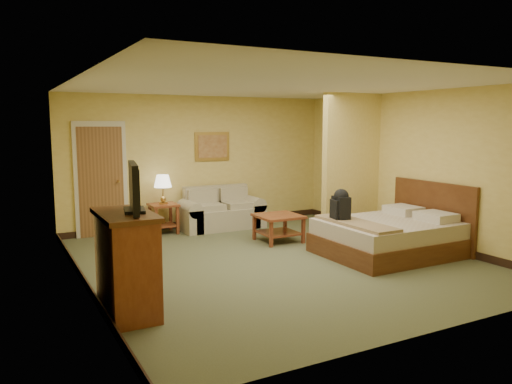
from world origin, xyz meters
TOP-DOWN VIEW (x-y plane):
  - floor at (0.00, 0.00)m, footprint 6.00×6.00m
  - ceiling at (0.00, 0.00)m, footprint 6.00×6.00m
  - back_wall at (0.00, 3.00)m, footprint 5.50×0.02m
  - left_wall at (-2.75, 0.00)m, footprint 0.02×6.00m
  - right_wall at (2.75, 0.00)m, footprint 0.02×6.00m
  - partition at (2.15, 0.93)m, footprint 1.20×0.15m
  - door at (-1.95, 2.96)m, footprint 0.94×0.16m
  - baseboard at (0.00, 2.99)m, footprint 5.50×0.02m
  - loveseat at (0.26, 2.57)m, footprint 1.63×0.76m
  - side_table at (-0.89, 2.65)m, footprint 0.51×0.51m
  - table_lamp at (-0.89, 2.65)m, footprint 0.33×0.33m
  - coffee_table at (0.68, 1.05)m, footprint 0.75×0.75m
  - wall_picture at (0.26, 2.97)m, footprint 0.74×0.04m
  - dresser at (-2.48, -1.09)m, footprint 0.55×1.04m
  - tv at (-2.38, -1.09)m, footprint 0.28×0.85m
  - bed at (1.82, -0.53)m, footprint 2.01×1.71m
  - backpack at (1.06, -0.21)m, footprint 0.24×0.32m

SIDE VIEW (x-z plane):
  - floor at x=0.00m, z-range 0.00..0.00m
  - baseboard at x=0.00m, z-range 0.00..0.12m
  - loveseat at x=0.26m, z-range -0.14..0.68m
  - bed at x=1.82m, z-range -0.25..0.85m
  - coffee_table at x=0.68m, z-range 0.10..0.58m
  - side_table at x=-0.89m, z-range 0.09..0.65m
  - dresser at x=-2.48m, z-range 0.01..1.12m
  - backpack at x=1.06m, z-range 0.56..1.06m
  - table_lamp at x=-0.89m, z-range 0.70..1.25m
  - door at x=-1.95m, z-range -0.02..2.08m
  - back_wall at x=0.00m, z-range 0.00..2.60m
  - left_wall at x=-2.75m, z-range 0.00..2.60m
  - right_wall at x=2.75m, z-range 0.00..2.60m
  - partition at x=2.15m, z-range 0.00..2.60m
  - tv at x=-2.38m, z-range 1.10..1.62m
  - wall_picture at x=0.26m, z-range 1.31..1.89m
  - ceiling at x=0.00m, z-range 2.60..2.60m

